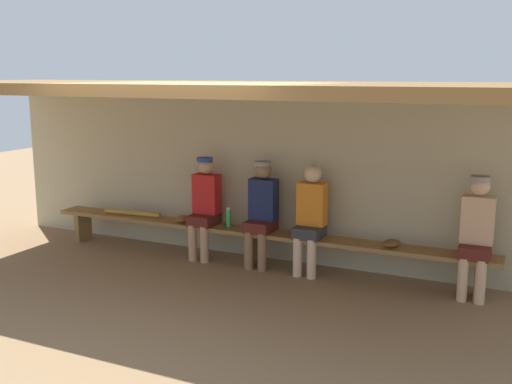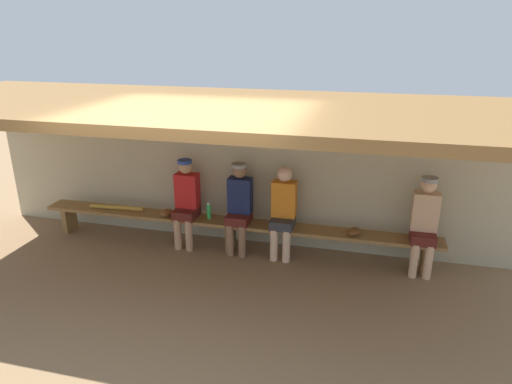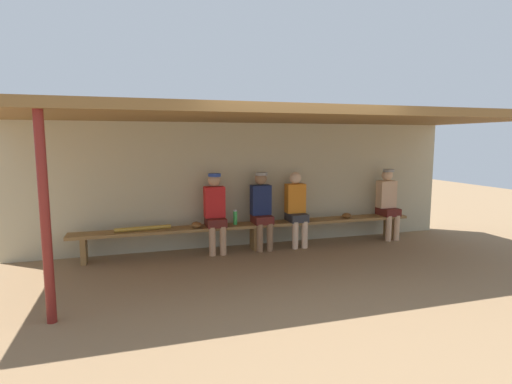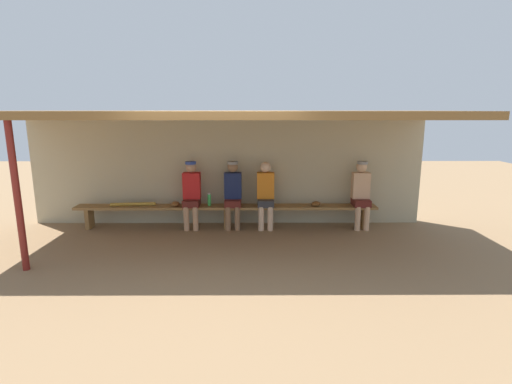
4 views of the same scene
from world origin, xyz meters
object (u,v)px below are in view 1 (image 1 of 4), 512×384
at_px(baseball_glove_tan, 392,243).
at_px(player_in_red, 262,209).
at_px(player_with_sunglasses, 476,231).
at_px(player_middle, 310,215).
at_px(player_in_white, 205,203).
at_px(baseball_glove_worn, 183,219).
at_px(baseball_bat, 132,213).
at_px(bench, 252,235).
at_px(water_bottle_blue, 229,218).

bearing_deg(baseball_glove_tan, player_in_red, -59.42).
bearing_deg(baseball_glove_tan, player_with_sunglasses, 123.53).
height_order(player_with_sunglasses, player_middle, player_with_sunglasses).
relative_size(player_in_white, baseball_glove_worn, 5.60).
distance_m(player_with_sunglasses, baseball_bat, 4.55).
distance_m(bench, player_in_red, 0.39).
bearing_deg(water_bottle_blue, bench, -1.70).
distance_m(player_middle, baseball_glove_tan, 1.03).
bearing_deg(player_in_white, player_with_sunglasses, 0.00).
relative_size(bench, player_with_sunglasses, 4.46).
xyz_separation_m(bench, player_in_red, (0.14, 0.00, 0.36)).
distance_m(player_in_white, baseball_bat, 1.20).
xyz_separation_m(player_in_red, baseball_bat, (-2.00, -0.00, -0.25)).
distance_m(player_middle, water_bottle_blue, 1.13).
distance_m(bench, baseball_bat, 1.86).
relative_size(player_in_white, water_bottle_blue, 5.34).
relative_size(player_in_red, baseball_bat, 1.53).
height_order(bench, water_bottle_blue, water_bottle_blue).
distance_m(player_in_red, player_middle, 0.65).
xyz_separation_m(player_in_red, player_middle, (0.65, -0.00, -0.02)).
relative_size(bench, player_in_red, 4.46).
relative_size(player_in_red, baseball_glove_tan, 5.60).
height_order(player_in_red, player_in_white, same).
bearing_deg(bench, water_bottle_blue, 178.30).
xyz_separation_m(player_with_sunglasses, player_in_red, (-2.55, 0.00, 0.00)).
height_order(player_with_sunglasses, player_in_white, same).
bearing_deg(player_in_red, bench, -178.53).
xyz_separation_m(player_in_white, baseball_glove_worn, (-0.32, -0.03, -0.24)).
distance_m(baseball_glove_tan, baseball_bat, 3.65).
height_order(water_bottle_blue, baseball_glove_tan, water_bottle_blue).
bearing_deg(baseball_glove_worn, baseball_glove_tan, -95.80).
xyz_separation_m(water_bottle_blue, baseball_bat, (-1.52, -0.01, -0.09)).
bearing_deg(baseball_bat, bench, -4.75).
bearing_deg(player_with_sunglasses, bench, -179.92).
bearing_deg(player_with_sunglasses, baseball_bat, -179.96).
relative_size(bench, water_bottle_blue, 23.80).
distance_m(player_in_white, baseball_glove_worn, 0.40).
height_order(bench, baseball_glove_tan, baseball_glove_tan).
height_order(player_in_white, baseball_bat, player_in_white).
distance_m(player_with_sunglasses, player_in_white, 3.37).
bearing_deg(player_in_red, baseball_bat, -179.90).
bearing_deg(bench, baseball_glove_worn, -178.36).
bearing_deg(player_in_red, baseball_glove_tan, -1.04).
height_order(player_in_white, baseball_glove_tan, player_in_white).
bearing_deg(baseball_glove_tan, player_middle, -60.07).
xyz_separation_m(baseball_glove_worn, baseball_bat, (-0.85, 0.03, -0.01)).
relative_size(player_with_sunglasses, player_in_white, 1.00).
relative_size(water_bottle_blue, baseball_glove_worn, 1.05).
bearing_deg(baseball_bat, baseball_glove_worn, -6.69).
height_order(player_middle, baseball_glove_tan, player_middle).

